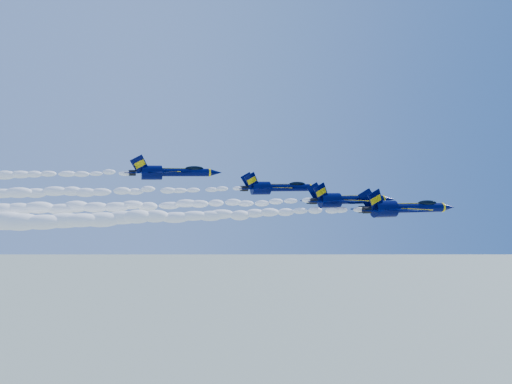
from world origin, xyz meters
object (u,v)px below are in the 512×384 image
object	(u,v)px
jet_lead	(403,208)
jet_third	(277,187)
jet_second	(347,200)
jet_fourth	(170,172)

from	to	relation	value
jet_lead	jet_third	size ratio (longest dim) A/B	1.20
jet_lead	jet_second	distance (m)	10.06
jet_third	jet_second	bearing A→B (deg)	-43.17
jet_lead	jet_fourth	world-z (taller)	jet_fourth
jet_third	jet_fourth	bearing A→B (deg)	154.55
jet_lead	jet_second	xyz separation A→B (m)	(-9.56, 2.75, 1.47)
jet_second	jet_third	bearing A→B (deg)	136.83
jet_second	jet_third	size ratio (longest dim) A/B	1.06
jet_second	jet_lead	bearing A→B (deg)	-16.07
jet_second	jet_fourth	xyz separation A→B (m)	(-28.35, 18.02, 4.91)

